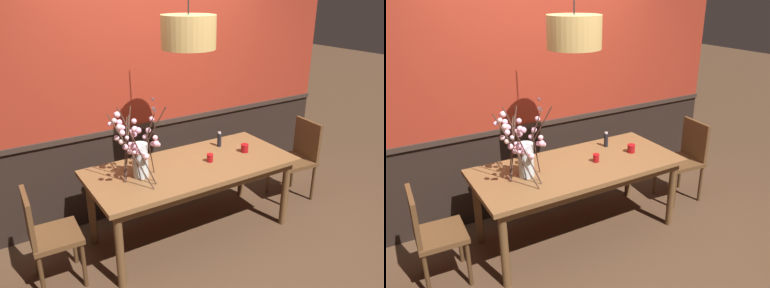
{
  "view_description": "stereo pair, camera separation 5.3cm",
  "coord_description": "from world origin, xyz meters",
  "views": [
    {
      "loc": [
        -1.74,
        -2.84,
        2.31
      ],
      "look_at": [
        0.0,
        0.0,
        0.97
      ],
      "focal_mm": 36.42,
      "sensor_mm": 36.0,
      "label": 1
    },
    {
      "loc": [
        -1.7,
        -2.87,
        2.31
      ],
      "look_at": [
        0.0,
        0.0,
        0.97
      ],
      "focal_mm": 36.42,
      "sensor_mm": 36.0,
      "label": 2
    }
  ],
  "objects": [
    {
      "name": "back_wall",
      "position": [
        0.0,
        0.77,
        1.35
      ],
      "size": [
        4.53,
        0.14,
        2.72
      ],
      "color": "black",
      "rests_on": "ground"
    },
    {
      "name": "candle_holder_nearer_center",
      "position": [
        0.18,
        -0.04,
        0.8
      ],
      "size": [
        0.07,
        0.07,
        0.08
      ],
      "color": "#9E0F14",
      "rests_on": "dining_table"
    },
    {
      "name": "candle_holder_nearer_edge",
      "position": [
        0.61,
        -0.02,
        0.8
      ],
      "size": [
        0.08,
        0.08,
        0.08
      ],
      "color": "#9E0F14",
      "rests_on": "dining_table"
    },
    {
      "name": "ground_plane",
      "position": [
        0.0,
        0.0,
        0.0
      ],
      "size": [
        24.0,
        24.0,
        0.0
      ],
      "primitive_type": "plane",
      "color": "#4C3321"
    },
    {
      "name": "vase_with_blossoms",
      "position": [
        -0.53,
        0.02,
        1.0
      ],
      "size": [
        0.56,
        0.56,
        0.68
      ],
      "color": "silver",
      "rests_on": "dining_table"
    },
    {
      "name": "chair_head_east_end",
      "position": [
        1.44,
        0.02,
        0.52
      ],
      "size": [
        0.46,
        0.45,
        0.92
      ],
      "color": "brown",
      "rests_on": "ground"
    },
    {
      "name": "chair_head_west_end",
      "position": [
        -1.37,
        -0.01,
        0.49
      ],
      "size": [
        0.4,
        0.42,
        0.87
      ],
      "color": "brown",
      "rests_on": "ground"
    },
    {
      "name": "dining_table",
      "position": [
        0.0,
        0.0,
        0.68
      ],
      "size": [
        1.97,
        0.88,
        0.76
      ],
      "color": "brown",
      "rests_on": "ground"
    },
    {
      "name": "chair_far_side_left",
      "position": [
        -0.26,
        0.86,
        0.51
      ],
      "size": [
        0.47,
        0.45,
        0.89
      ],
      "color": "brown",
      "rests_on": "ground"
    },
    {
      "name": "condiment_bottle",
      "position": [
        0.48,
        0.24,
        0.84
      ],
      "size": [
        0.04,
        0.04,
        0.16
      ],
      "color": "black",
      "rests_on": "dining_table"
    },
    {
      "name": "chair_far_side_right",
      "position": [
        0.32,
        0.88,
        0.52
      ],
      "size": [
        0.47,
        0.47,
        0.92
      ],
      "color": "brown",
      "rests_on": "ground"
    },
    {
      "name": "pendant_lamp",
      "position": [
        -0.09,
        -0.09,
        1.98
      ],
      "size": [
        0.45,
        0.45,
        0.87
      ],
      "color": "tan"
    }
  ]
}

